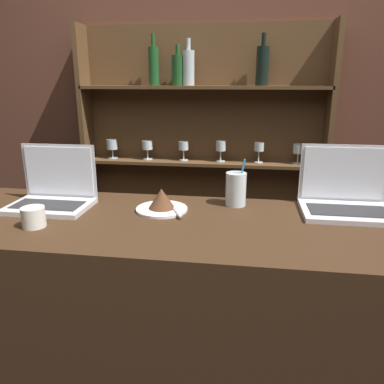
% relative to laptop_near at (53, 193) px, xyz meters
% --- Properties ---
extents(bar_counter, '(2.15, 0.60, 1.06)m').
position_rel_laptop_near_xyz_m(bar_counter, '(0.48, -0.10, -0.58)').
color(bar_counter, '#382314').
rests_on(bar_counter, ground_plane).
extents(back_wall, '(7.00, 0.06, 2.70)m').
position_rel_laptop_near_xyz_m(back_wall, '(0.48, 1.16, 0.23)').
color(back_wall, brown).
rests_on(back_wall, ground_plane).
extents(back_shelf, '(1.56, 0.18, 1.87)m').
position_rel_laptop_near_xyz_m(back_shelf, '(0.46, 1.09, -0.13)').
color(back_shelf, brown).
rests_on(back_shelf, ground_plane).
extents(laptop_near, '(0.30, 0.21, 0.23)m').
position_rel_laptop_near_xyz_m(laptop_near, '(0.00, 0.00, 0.00)').
color(laptop_near, silver).
rests_on(laptop_near, bar_counter).
extents(laptop_far, '(0.33, 0.24, 0.24)m').
position_rel_laptop_near_xyz_m(laptop_far, '(1.12, 0.10, -0.00)').
color(laptop_far, silver).
rests_on(laptop_far, bar_counter).
extents(cake_plate, '(0.20, 0.20, 0.09)m').
position_rel_laptop_near_xyz_m(cake_plate, '(0.43, 0.00, -0.02)').
color(cake_plate, white).
rests_on(cake_plate, bar_counter).
extents(water_glass, '(0.08, 0.08, 0.19)m').
position_rel_laptop_near_xyz_m(water_glass, '(0.71, 0.11, 0.01)').
color(water_glass, silver).
rests_on(water_glass, bar_counter).
extents(coffee_cup, '(0.08, 0.08, 0.07)m').
position_rel_laptop_near_xyz_m(coffee_cup, '(0.04, -0.22, -0.02)').
color(coffee_cup, silver).
rests_on(coffee_cup, bar_counter).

